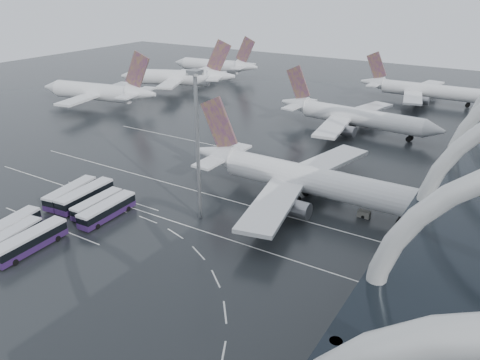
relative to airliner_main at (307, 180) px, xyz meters
The scene contains 24 objects.
ground 25.18m from the airliner_main, 124.78° to the right, with size 420.00×420.00×0.00m, color black.
lane_marking_near 26.81m from the airliner_main, 122.30° to the right, with size 120.00×0.25×0.01m, color white.
lane_marking_mid 17.08m from the airliner_main, 149.59° to the right, with size 120.00×0.25×0.01m, color white.
lane_marking_far 24.76m from the airliner_main, 125.47° to the left, with size 120.00×0.25×0.01m, color white.
bus_bay_line_south 52.81m from the airliner_main, 136.40° to the right, with size 28.00×0.25×0.01m, color white.
bus_bay_line_north 43.42m from the airliner_main, 151.98° to the right, with size 28.00×0.25×0.01m, color white.
airliner_main is the anchor object (origin of this frame).
airliner_gate_b 54.86m from the airliner_main, 99.46° to the left, with size 53.45×47.96×18.56m.
airliner_gate_c 104.78m from the airliner_main, 89.59° to the left, with size 50.13×46.44×17.92m.
jet_remote_west 104.23m from the airliner_main, 161.40° to the left, with size 49.41×39.98×21.53m.
jet_remote_mid 115.27m from the airliner_main, 142.31° to the left, with size 47.91×39.09×21.69m.
jet_remote_far 141.58m from the airliner_main, 132.55° to the left, with size 45.87×36.97×19.97m.
bus_row_near_a 50.87m from the airliner_main, 148.38° to the right, with size 4.93×13.71×3.30m.
bus_row_near_b 47.21m from the airliner_main, 146.52° to the right, with size 4.08×14.21×3.46m.
bus_row_near_c 43.98m from the airliner_main, 141.86° to the right, with size 3.34×12.29×3.00m.
bus_row_near_d 41.60m from the airliner_main, 137.41° to the right, with size 3.68×13.59×3.32m.
bus_row_far_a 59.28m from the airliner_main, 133.03° to the right, with size 5.08×13.88×3.34m.
bus_row_far_b 58.26m from the airliner_main, 129.54° to the right, with size 4.67×12.68×3.05m.
bus_row_far_c 54.90m from the airliner_main, 126.80° to the right, with size 3.85×14.05×3.43m.
floodlight_mast 27.04m from the airliner_main, 129.41° to the right, with size 2.26×2.26×29.45m.
gse_cart_belly_b 14.43m from the airliner_main, 41.89° to the left, with size 2.02×1.19×1.10m, color slate.
gse_cart_belly_c 8.59m from the airliner_main, 124.83° to the right, with size 1.99×1.18×1.09m, color #CFCE1B.
gse_cart_belly_d 13.67m from the airliner_main, ahead, with size 2.45×1.45×1.34m, color slate.
gse_cart_belly_e 9.99m from the airliner_main, 85.80° to the left, with size 2.13×1.26×1.16m, color #CFCE1B.
Camera 1 is at (50.18, -64.30, 44.32)m, focal length 35.00 mm.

